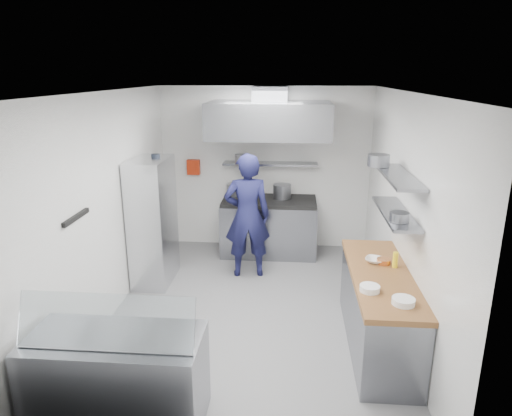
# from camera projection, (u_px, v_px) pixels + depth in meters

# --- Properties ---
(floor) EXTENTS (5.00, 5.00, 0.00)m
(floor) POSITION_uv_depth(u_px,v_px,m) (252.00, 313.00, 5.95)
(floor) COLOR slate
(floor) RESTS_ON ground
(ceiling) EXTENTS (5.00, 5.00, 0.00)m
(ceiling) POSITION_uv_depth(u_px,v_px,m) (252.00, 92.00, 5.15)
(ceiling) COLOR silver
(ceiling) RESTS_ON wall_back
(wall_back) EXTENTS (3.60, 2.80, 0.02)m
(wall_back) POSITION_uv_depth(u_px,v_px,m) (265.00, 169.00, 7.94)
(wall_back) COLOR white
(wall_back) RESTS_ON floor
(wall_front) EXTENTS (3.60, 2.80, 0.02)m
(wall_front) POSITION_uv_depth(u_px,v_px,m) (219.00, 314.00, 3.16)
(wall_front) COLOR white
(wall_front) RESTS_ON floor
(wall_left) EXTENTS (2.80, 5.00, 0.02)m
(wall_left) POSITION_uv_depth(u_px,v_px,m) (109.00, 207.00, 5.69)
(wall_left) COLOR white
(wall_left) RESTS_ON floor
(wall_right) EXTENTS (2.80, 5.00, 0.02)m
(wall_right) POSITION_uv_depth(u_px,v_px,m) (403.00, 214.00, 5.41)
(wall_right) COLOR white
(wall_right) RESTS_ON floor
(gas_range) EXTENTS (1.60, 0.80, 0.90)m
(gas_range) POSITION_uv_depth(u_px,v_px,m) (269.00, 228.00, 7.82)
(gas_range) COLOR gray
(gas_range) RESTS_ON floor
(cooktop) EXTENTS (1.57, 0.78, 0.06)m
(cooktop) POSITION_uv_depth(u_px,v_px,m) (269.00, 201.00, 7.68)
(cooktop) COLOR black
(cooktop) RESTS_ON gas_range
(stock_pot_left) EXTENTS (0.29, 0.29, 0.20)m
(stock_pot_left) POSITION_uv_depth(u_px,v_px,m) (235.00, 189.00, 7.92)
(stock_pot_left) COLOR slate
(stock_pot_left) RESTS_ON cooktop
(stock_pot_mid) EXTENTS (0.30, 0.30, 0.24)m
(stock_pot_mid) POSITION_uv_depth(u_px,v_px,m) (282.00, 191.00, 7.71)
(stock_pot_mid) COLOR slate
(stock_pot_mid) RESTS_ON cooktop
(over_range_shelf) EXTENTS (1.60, 0.30, 0.04)m
(over_range_shelf) POSITION_uv_depth(u_px,v_px,m) (270.00, 164.00, 7.74)
(over_range_shelf) COLOR gray
(over_range_shelf) RESTS_ON wall_back
(shelf_pot_a) EXTENTS (0.25, 0.25, 0.18)m
(shelf_pot_a) POSITION_uv_depth(u_px,v_px,m) (242.00, 160.00, 7.51)
(shelf_pot_a) COLOR slate
(shelf_pot_a) RESTS_ON over_range_shelf
(extractor_hood) EXTENTS (1.90, 1.15, 0.55)m
(extractor_hood) POSITION_uv_depth(u_px,v_px,m) (269.00, 120.00, 7.12)
(extractor_hood) COLOR gray
(extractor_hood) RESTS_ON wall_back
(hood_duct) EXTENTS (0.55, 0.55, 0.24)m
(hood_duct) POSITION_uv_depth(u_px,v_px,m) (270.00, 94.00, 7.23)
(hood_duct) COLOR slate
(hood_duct) RESTS_ON extractor_hood
(red_firebox) EXTENTS (0.22, 0.10, 0.26)m
(red_firebox) POSITION_uv_depth(u_px,v_px,m) (194.00, 167.00, 7.97)
(red_firebox) COLOR #B3280E
(red_firebox) RESTS_ON wall_back
(chef) EXTENTS (0.75, 0.56, 1.90)m
(chef) POSITION_uv_depth(u_px,v_px,m) (247.00, 216.00, 6.83)
(chef) COLOR #14153D
(chef) RESTS_ON floor
(wire_rack) EXTENTS (0.50, 0.90, 1.85)m
(wire_rack) POSITION_uv_depth(u_px,v_px,m) (153.00, 222.00, 6.64)
(wire_rack) COLOR silver
(wire_rack) RESTS_ON floor
(rack_bin_a) EXTENTS (0.17, 0.21, 0.19)m
(rack_bin_a) POSITION_uv_depth(u_px,v_px,m) (157.00, 226.00, 6.83)
(rack_bin_a) COLOR white
(rack_bin_a) RESTS_ON wire_rack
(rack_bin_b) EXTENTS (0.14, 0.18, 0.16)m
(rack_bin_b) POSITION_uv_depth(u_px,v_px,m) (159.00, 190.00, 6.92)
(rack_bin_b) COLOR yellow
(rack_bin_b) RESTS_ON wire_rack
(rack_jar) EXTENTS (0.12, 0.12, 0.18)m
(rack_jar) POSITION_uv_depth(u_px,v_px,m) (156.00, 160.00, 6.53)
(rack_jar) COLOR black
(rack_jar) RESTS_ON wire_rack
(knife_strip) EXTENTS (0.04, 0.55, 0.05)m
(knife_strip) POSITION_uv_depth(u_px,v_px,m) (76.00, 217.00, 4.79)
(knife_strip) COLOR black
(knife_strip) RESTS_ON wall_left
(prep_counter_base) EXTENTS (0.62, 2.00, 0.84)m
(prep_counter_base) POSITION_uv_depth(u_px,v_px,m) (378.00, 312.00, 5.14)
(prep_counter_base) COLOR gray
(prep_counter_base) RESTS_ON floor
(prep_counter_top) EXTENTS (0.65, 2.04, 0.06)m
(prep_counter_top) POSITION_uv_depth(u_px,v_px,m) (381.00, 275.00, 5.01)
(prep_counter_top) COLOR brown
(prep_counter_top) RESTS_ON prep_counter_base
(plate_stack_a) EXTENTS (0.22, 0.22, 0.06)m
(plate_stack_a) POSITION_uv_depth(u_px,v_px,m) (403.00, 301.00, 4.32)
(plate_stack_a) COLOR white
(plate_stack_a) RESTS_ON prep_counter_top
(plate_stack_b) EXTENTS (0.20, 0.20, 0.06)m
(plate_stack_b) POSITION_uv_depth(u_px,v_px,m) (370.00, 288.00, 4.57)
(plate_stack_b) COLOR white
(plate_stack_b) RESTS_ON prep_counter_top
(copper_pan) EXTENTS (0.16, 0.16, 0.06)m
(copper_pan) POSITION_uv_depth(u_px,v_px,m) (384.00, 261.00, 5.23)
(copper_pan) COLOR orange
(copper_pan) RESTS_ON prep_counter_top
(squeeze_bottle) EXTENTS (0.06, 0.06, 0.18)m
(squeeze_bottle) POSITION_uv_depth(u_px,v_px,m) (395.00, 260.00, 5.12)
(squeeze_bottle) COLOR yellow
(squeeze_bottle) RESTS_ON prep_counter_top
(mixing_bowl) EXTENTS (0.28, 0.28, 0.05)m
(mixing_bowl) POSITION_uv_depth(u_px,v_px,m) (375.00, 260.00, 5.27)
(mixing_bowl) COLOR white
(mixing_bowl) RESTS_ON prep_counter_top
(wall_shelf_lower) EXTENTS (0.30, 1.30, 0.04)m
(wall_shelf_lower) POSITION_uv_depth(u_px,v_px,m) (395.00, 213.00, 5.10)
(wall_shelf_lower) COLOR gray
(wall_shelf_lower) RESTS_ON wall_right
(wall_shelf_upper) EXTENTS (0.30, 1.30, 0.04)m
(wall_shelf_upper) POSITION_uv_depth(u_px,v_px,m) (398.00, 176.00, 4.98)
(wall_shelf_upper) COLOR gray
(wall_shelf_upper) RESTS_ON wall_right
(shelf_pot_c) EXTENTS (0.20, 0.20, 0.10)m
(shelf_pot_c) POSITION_uv_depth(u_px,v_px,m) (399.00, 217.00, 4.73)
(shelf_pot_c) COLOR slate
(shelf_pot_c) RESTS_ON wall_shelf_lower
(shelf_pot_d) EXTENTS (0.26, 0.26, 0.14)m
(shelf_pot_d) POSITION_uv_depth(u_px,v_px,m) (379.00, 160.00, 5.40)
(shelf_pot_d) COLOR slate
(shelf_pot_d) RESTS_ON wall_shelf_upper
(display_case) EXTENTS (1.50, 0.70, 0.85)m
(display_case) POSITION_uv_depth(u_px,v_px,m) (118.00, 380.00, 4.00)
(display_case) COLOR gray
(display_case) RESTS_ON floor
(display_glass) EXTENTS (1.47, 0.19, 0.42)m
(display_glass) POSITION_uv_depth(u_px,v_px,m) (106.00, 322.00, 3.70)
(display_glass) COLOR silver
(display_glass) RESTS_ON display_case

